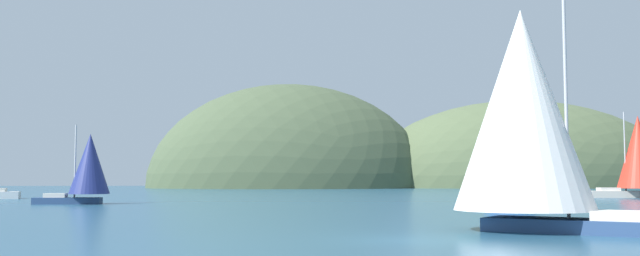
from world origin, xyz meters
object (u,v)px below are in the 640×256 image
at_px(sailboat_blue_spinnaker, 511,158).
at_px(sailboat_scarlet_sail, 637,154).
at_px(sailboat_white_mainsail, 525,114).
at_px(sailboat_navy_sail, 88,167).
at_px(channel_buoy, 493,198).

distance_m(sailboat_blue_spinnaker, sailboat_scarlet_sail, 33.53).
distance_m(sailboat_white_mainsail, sailboat_navy_sail, 41.32).
bearing_deg(channel_buoy, sailboat_scarlet_sail, 29.97).
bearing_deg(sailboat_blue_spinnaker, sailboat_scarlet_sail, 44.35).
height_order(sailboat_white_mainsail, sailboat_scarlet_sail, sailboat_white_mainsail).
height_order(sailboat_navy_sail, sailboat_scarlet_sail, sailboat_scarlet_sail).
distance_m(sailboat_scarlet_sail, channel_buoy, 25.11).
xyz_separation_m(sailboat_blue_spinnaker, channel_buoy, (2.55, 11.08, -3.32)).
bearing_deg(sailboat_navy_sail, sailboat_blue_spinnaker, -17.42).
bearing_deg(sailboat_blue_spinnaker, sailboat_navy_sail, 162.58).
bearing_deg(sailboat_scarlet_sail, sailboat_blue_spinnaker, -135.65).
distance_m(sailboat_navy_sail, sailboat_scarlet_sail, 58.58).
relative_size(sailboat_navy_sail, sailboat_scarlet_sail, 0.70).
height_order(sailboat_white_mainsail, sailboat_blue_spinnaker, sailboat_white_mainsail).
height_order(sailboat_navy_sail, channel_buoy, sailboat_navy_sail).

